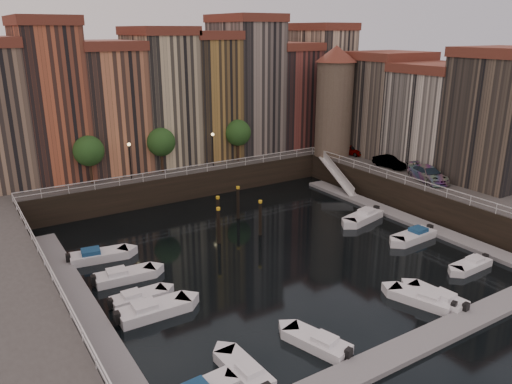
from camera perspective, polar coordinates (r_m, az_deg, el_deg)
ground at (r=44.67m, az=0.94°, el=-6.57°), size 200.00×200.00×0.00m
quay_far at (r=66.20m, az=-11.46°, el=2.72°), size 80.00×20.00×3.00m
quay_right at (r=61.97m, az=24.27°, el=0.39°), size 20.00×36.00×3.00m
dock_left at (r=38.25m, az=-19.42°, el=-11.90°), size 2.00×28.00×0.35m
dock_right at (r=53.90m, az=16.13°, el=-2.69°), size 2.00×28.00×0.35m
dock_near at (r=33.52m, az=17.72°, el=-16.30°), size 30.00×2.00×0.35m
mountains at (r=146.33m, az=-23.29°, el=12.47°), size 145.00×100.00×18.00m
far_terrace at (r=63.35m, az=-8.33°, el=10.94°), size 48.70×10.30×17.50m
right_terrace at (r=62.33m, az=20.04°, el=8.64°), size 9.30×24.30×14.00m
corner_tower at (r=64.84m, az=8.94°, el=10.39°), size 5.20×5.20×13.80m
promenade_trees at (r=57.47m, az=-10.18°, el=5.70°), size 21.20×3.20×5.20m
street_lamps at (r=56.84m, az=-9.45°, el=4.89°), size 10.36×0.36×4.18m
railings at (r=47.16m, az=-2.29°, el=-0.28°), size 36.08×34.04×0.52m
gangway at (r=61.32m, az=9.26°, el=2.03°), size 2.78×8.32×3.73m
mooring_pilings at (r=47.96m, az=-2.54°, el=-2.67°), size 5.03×5.25×3.78m
boat_left_1 at (r=35.67m, az=-11.77°, el=-13.08°), size 5.19×1.96×1.19m
boat_left_2 at (r=37.55m, az=-13.39°, el=-11.65°), size 4.17×1.53×0.96m
boat_left_3 at (r=40.68m, az=-14.91°, el=-9.25°), size 4.89×2.13×1.11m
boat_left_4 at (r=44.64m, az=-17.65°, el=-6.96°), size 5.11×2.48×1.15m
boat_right_0 at (r=44.78m, az=23.40°, el=-7.65°), size 4.15×1.64×0.95m
boat_right_1 at (r=48.77m, az=17.65°, el=-4.80°), size 4.96×2.05×1.13m
boat_right_2 at (r=52.20m, az=12.19°, el=-2.79°), size 5.26×2.89×1.18m
boat_near_0 at (r=29.81m, az=-1.30°, el=-19.77°), size 1.79×4.43×1.01m
boat_near_1 at (r=32.18m, az=7.11°, el=-16.69°), size 2.83×4.66×1.05m
boat_near_2 at (r=38.21m, az=18.49°, el=-11.51°), size 3.06×4.73×1.07m
boat_near_3 at (r=38.74m, az=20.03°, el=-11.28°), size 2.15×4.64×1.05m
car_a at (r=66.24m, az=10.69°, el=4.72°), size 2.49×4.21×1.34m
car_b at (r=61.00m, az=15.08°, el=3.28°), size 1.81×4.35×1.40m
car_c at (r=56.58m, az=19.06°, el=1.87°), size 3.57×5.88×1.59m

